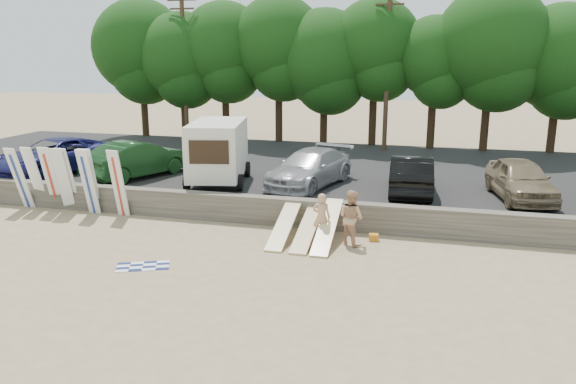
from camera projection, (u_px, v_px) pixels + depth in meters
name	position (u px, v px, depth m)	size (l,w,h in m)	color
ground	(268.00, 254.00, 17.23)	(120.00, 120.00, 0.00)	tan
seawall	(292.00, 212.00, 19.93)	(44.00, 0.50, 1.00)	#6B6356
parking_lot	(331.00, 174.00, 27.00)	(44.00, 14.50, 0.70)	#282828
treeline	(343.00, 50.00, 32.32)	(33.31, 6.56, 8.84)	#382616
utility_poles	(387.00, 64.00, 30.43)	(25.80, 0.26, 9.00)	#473321
box_trailer	(218.00, 149.00, 23.15)	(2.97, 4.37, 2.57)	silver
car_0	(55.00, 156.00, 25.26)	(2.59, 5.61, 1.56)	#16164E
car_1	(138.00, 159.00, 24.44)	(1.69, 4.84, 1.60)	#143717
car_2	(310.00, 168.00, 22.90)	(2.03, 5.00, 1.45)	#9D9CA1
car_3	(411.00, 175.00, 21.59)	(1.57, 4.50, 1.48)	black
car_4	(520.00, 179.00, 20.75)	(1.77, 4.40, 1.50)	#816E52
surfboard_upright_0	(19.00, 178.00, 21.83)	(0.50, 0.06, 2.60)	white
surfboard_upright_1	(35.00, 178.00, 21.95)	(0.50, 0.06, 2.60)	white
surfboard_upright_2	(51.00, 178.00, 21.76)	(0.50, 0.06, 2.60)	white
surfboard_upright_3	(63.00, 180.00, 21.51)	(0.50, 0.06, 2.60)	white
surfboard_upright_4	(68.00, 179.00, 21.60)	(0.50, 0.06, 2.60)	white
surfboard_upright_5	(90.00, 181.00, 21.31)	(0.50, 0.06, 2.60)	white
surfboard_upright_6	(88.00, 182.00, 21.10)	(0.50, 0.06, 2.60)	white
surfboard_upright_7	(118.00, 183.00, 20.83)	(0.50, 0.06, 2.60)	white
surfboard_low_0	(285.00, 224.00, 18.55)	(0.56, 3.00, 0.07)	beige
surfboard_low_1	(308.00, 228.00, 18.34)	(0.56, 3.00, 0.07)	beige
surfboard_low_2	(327.00, 226.00, 18.07)	(0.56, 3.00, 0.07)	beige
beachgoer_a	(322.00, 217.00, 18.24)	(0.59, 0.38, 1.61)	tan
beachgoer_b	(351.00, 217.00, 17.89)	(0.87, 0.68, 1.79)	tan
cooler	(305.00, 229.00, 19.08)	(0.38, 0.30, 0.32)	#23822A
gear_bag	(374.00, 237.00, 18.43)	(0.30, 0.25, 0.22)	#C57917
beach_towel	(143.00, 266.00, 16.22)	(1.50, 1.50, 0.00)	white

